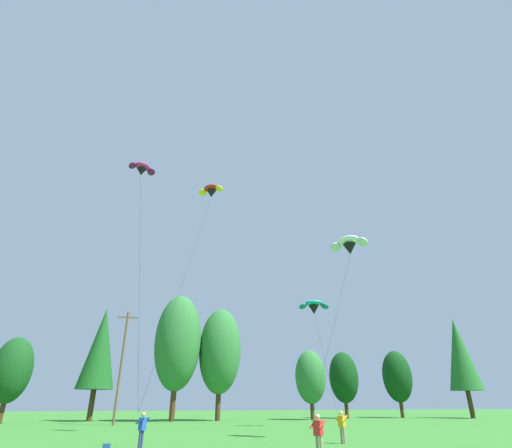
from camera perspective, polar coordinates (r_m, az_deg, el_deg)
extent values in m
cylinder|color=#472D19|center=(54.56, -33.47, -22.20)|extent=(0.53, 0.53, 2.28)
ellipsoid|color=#144719|center=(54.65, -32.36, -17.72)|extent=(4.25, 4.25, 7.13)
cylinder|color=#472D19|center=(57.27, -23.16, -23.38)|extent=(0.65, 0.65, 3.63)
cone|color=#19561E|center=(57.65, -21.97, -16.52)|extent=(4.67, 4.67, 10.32)
cylinder|color=#472D19|center=(53.65, -12.20, -24.56)|extent=(0.68, 0.68, 3.88)
ellipsoid|color=#2D7033|center=(54.13, -11.47, -16.67)|extent=(5.97, 5.97, 12.14)
cylinder|color=#472D19|center=(54.71, -5.64, -25.13)|extent=(0.64, 0.64, 3.52)
ellipsoid|color=#2D7033|center=(55.08, -5.33, -18.08)|extent=(5.59, 5.59, 11.02)
cylinder|color=#472D19|center=(57.87, 8.32, -25.62)|extent=(0.52, 0.52, 2.22)
ellipsoid|color=#2D7033|center=(57.95, 8.05, -21.41)|extent=(4.19, 4.19, 6.94)
cylinder|color=#472D19|center=(63.79, 13.24, -25.14)|extent=(0.53, 0.53, 2.30)
ellipsoid|color=#0F3D14|center=(63.87, 12.83, -21.19)|extent=(4.27, 4.27, 7.19)
cylinder|color=#472D19|center=(68.07, 20.74, -24.20)|extent=(0.54, 0.54, 2.40)
ellipsoid|color=#0F3D14|center=(68.16, 20.12, -20.36)|extent=(4.38, 4.38, 7.51)
cylinder|color=#472D19|center=(70.20, 29.13, -22.24)|extent=(0.66, 0.66, 3.71)
cone|color=#236628|center=(70.53, 27.89, -16.55)|extent=(4.74, 4.74, 10.57)
cylinder|color=brown|center=(46.57, -19.30, -19.13)|extent=(0.26, 0.26, 11.47)
cube|color=brown|center=(47.24, -18.42, -12.97)|extent=(2.20, 0.14, 0.14)
cylinder|color=navy|center=(23.13, -16.82, -28.25)|extent=(0.18, 0.18, 0.84)
cylinder|color=navy|center=(23.29, -16.52, -28.25)|extent=(0.18, 0.18, 0.84)
cube|color=blue|center=(23.17, -16.43, -26.49)|extent=(0.40, 0.45, 0.60)
sphere|color=tan|center=(23.15, -16.29, -25.41)|extent=(0.22, 0.22, 0.22)
cylinder|color=blue|center=(22.96, -16.73, -26.08)|extent=(0.49, 0.35, 0.35)
cylinder|color=blue|center=(23.36, -16.03, -26.12)|extent=(0.49, 0.35, 0.35)
cylinder|color=gray|center=(19.25, 9.61, -29.75)|extent=(0.18, 0.18, 0.84)
cylinder|color=gray|center=(19.36, 9.05, -29.75)|extent=(0.18, 0.18, 0.84)
cube|color=red|center=(19.25, 9.17, -27.62)|extent=(0.41, 0.45, 0.60)
sphere|color=tan|center=(19.23, 9.07, -26.32)|extent=(0.22, 0.22, 0.22)
cylinder|color=red|center=(19.11, 9.79, -27.12)|extent=(0.49, 0.36, 0.35)
cylinder|color=red|center=(19.38, 8.48, -27.16)|extent=(0.49, 0.36, 0.35)
cylinder|color=gray|center=(25.77, 12.90, -28.18)|extent=(0.17, 0.17, 0.84)
cylinder|color=gray|center=(25.90, 12.51, -28.19)|extent=(0.17, 0.17, 0.84)
cube|color=orange|center=(25.80, 12.54, -26.59)|extent=(0.38, 0.45, 0.60)
sphere|color=tan|center=(25.78, 12.44, -25.62)|extent=(0.22, 0.22, 0.22)
cylinder|color=orange|center=(25.64, 12.96, -26.21)|extent=(0.51, 0.30, 0.35)
cylinder|color=orange|center=(25.95, 12.05, -26.26)|extent=(0.51, 0.30, 0.35)
ellipsoid|color=#D12893|center=(40.90, -16.45, 8.15)|extent=(1.88, 1.66, 0.72)
ellipsoid|color=#66144C|center=(41.03, -15.23, 7.42)|extent=(1.16, 1.19, 0.87)
ellipsoid|color=#66144C|center=(40.51, -17.78, 8.23)|extent=(1.08, 1.15, 0.87)
cone|color=black|center=(40.67, -16.61, 7.37)|extent=(1.16, 1.16, 0.75)
cylinder|color=black|center=(30.75, -16.81, -4.73)|extent=(2.71, 11.40, 21.13)
ellipsoid|color=white|center=(30.22, 13.51, -2.42)|extent=(2.00, 2.01, 0.84)
ellipsoid|color=silver|center=(29.83, 15.48, -2.52)|extent=(1.25, 1.21, 0.99)
ellipsoid|color=silver|center=(30.43, 11.69, -3.36)|extent=(1.21, 1.25, 0.99)
cone|color=black|center=(30.08, 13.70, -3.63)|extent=(1.35, 1.35, 0.82)
cylinder|color=black|center=(24.00, 11.82, -12.83)|extent=(6.54, 7.17, 10.66)
ellipsoid|color=teal|center=(41.87, 8.51, -11.49)|extent=(2.04, 1.56, 0.73)
ellipsoid|color=#0F666B|center=(41.96, 10.11, -11.86)|extent=(1.13, 1.12, 0.93)
ellipsoid|color=#0F666B|center=(41.66, 6.95, -11.96)|extent=(1.22, 1.18, 0.93)
cone|color=black|center=(41.82, 8.55, -12.45)|extent=(1.24, 1.24, 0.87)
cylinder|color=black|center=(33.42, 9.78, -17.80)|extent=(4.98, 14.63, 8.88)
ellipsoid|color=red|center=(36.49, -6.65, 5.27)|extent=(1.74, 1.67, 0.69)
ellipsoid|color=yellow|center=(35.95, -5.42, 5.23)|extent=(1.06, 1.04, 0.83)
ellipsoid|color=yellow|center=(36.79, -7.89, 4.62)|extent=(1.06, 1.09, 0.83)
cone|color=black|center=(36.28, -6.62, 4.44)|extent=(1.14, 1.14, 0.70)
cylinder|color=black|center=(28.70, -10.50, -7.45)|extent=(4.12, 8.23, 17.84)
cube|color=#234C89|center=(22.04, -21.25, -28.51)|extent=(0.35, 0.29, 0.40)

